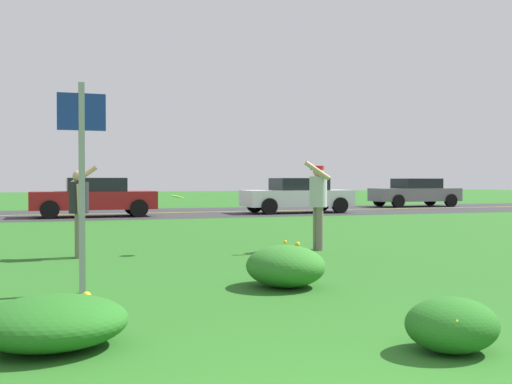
# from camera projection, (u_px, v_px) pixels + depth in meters

# --- Properties ---
(ground_plane) EXTENTS (120.00, 120.00, 0.00)m
(ground_plane) POSITION_uv_depth(u_px,v_px,m) (123.00, 242.00, 13.40)
(ground_plane) COLOR #26601E
(highway_strip) EXTENTS (120.00, 8.07, 0.01)m
(highway_strip) POSITION_uv_depth(u_px,v_px,m) (90.00, 214.00, 24.21)
(highway_strip) COLOR #2D2D30
(highway_strip) RESTS_ON ground
(highway_center_stripe) EXTENTS (120.00, 0.16, 0.00)m
(highway_center_stripe) POSITION_uv_depth(u_px,v_px,m) (90.00, 214.00, 24.21)
(highway_center_stripe) COLOR yellow
(highway_center_stripe) RESTS_ON ground
(daylily_clump_front_center) EXTENTS (0.75, 0.67, 0.43)m
(daylily_clump_front_center) POSITION_uv_depth(u_px,v_px,m) (452.00, 325.00, 4.77)
(daylily_clump_front_center) COLOR #23661E
(daylily_clump_front_center) RESTS_ON ground
(daylily_clump_front_right) EXTENTS (1.01, 1.07, 0.56)m
(daylily_clump_front_right) POSITION_uv_depth(u_px,v_px,m) (286.00, 266.00, 7.70)
(daylily_clump_front_right) COLOR #2D7526
(daylily_clump_front_right) RESTS_ON ground
(daylily_clump_mid_left) EXTENTS (1.22, 1.10, 0.42)m
(daylily_clump_mid_left) POSITION_uv_depth(u_px,v_px,m) (52.00, 322.00, 4.88)
(daylily_clump_mid_left) COLOR #23661E
(daylily_clump_mid_left) RESTS_ON ground
(sign_post_by_roadside) EXTENTS (0.56, 0.10, 2.52)m
(sign_post_by_roadside) POSITION_uv_depth(u_px,v_px,m) (82.00, 166.00, 7.21)
(sign_post_by_roadside) COLOR #93969B
(sign_post_by_roadside) RESTS_ON ground
(person_thrower_dark_shirt) EXTENTS (0.51, 0.50, 1.63)m
(person_thrower_dark_shirt) POSITION_uv_depth(u_px,v_px,m) (79.00, 205.00, 10.59)
(person_thrower_dark_shirt) COLOR #232328
(person_thrower_dark_shirt) RESTS_ON ground
(person_catcher_red_cap_gray_shirt) EXTENTS (0.54, 0.50, 1.73)m
(person_catcher_red_cap_gray_shirt) POSITION_uv_depth(u_px,v_px,m) (318.00, 199.00, 11.75)
(person_catcher_red_cap_gray_shirt) COLOR #B2B2B7
(person_catcher_red_cap_gray_shirt) RESTS_ON ground
(frisbee_lime) EXTENTS (0.24, 0.24, 0.08)m
(frisbee_lime) POSITION_uv_depth(u_px,v_px,m) (177.00, 197.00, 11.18)
(frisbee_lime) COLOR #8CD133
(car_gray_leftmost) EXTENTS (4.50, 2.00, 1.45)m
(car_gray_leftmost) POSITION_uv_depth(u_px,v_px,m) (415.00, 192.00, 31.23)
(car_gray_leftmost) COLOR slate
(car_gray_leftmost) RESTS_ON ground
(car_white_center_left) EXTENTS (4.50, 2.00, 1.45)m
(car_white_center_left) POSITION_uv_depth(u_px,v_px,m) (297.00, 195.00, 25.16)
(car_white_center_left) COLOR silver
(car_white_center_left) RESTS_ON ground
(car_red_center_right) EXTENTS (4.50, 2.00, 1.45)m
(car_red_center_right) POSITION_uv_depth(u_px,v_px,m) (94.00, 197.00, 22.50)
(car_red_center_right) COLOR maroon
(car_red_center_right) RESTS_ON ground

